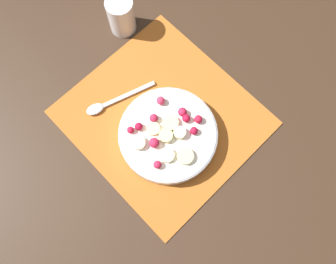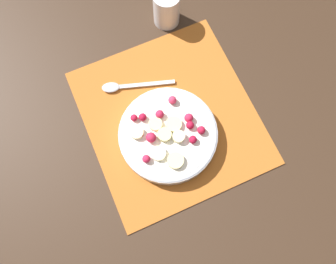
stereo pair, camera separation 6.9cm
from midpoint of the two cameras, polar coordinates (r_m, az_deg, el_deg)
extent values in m
plane|color=#382619|center=(0.75, 3.03, 2.15)|extent=(3.00, 3.00, 0.00)
cube|color=#B26023|center=(0.75, 3.04, 2.22)|extent=(0.40, 0.37, 0.01)
cylinder|color=silver|center=(0.71, 2.72, -1.06)|extent=(0.21, 0.21, 0.03)
torus|color=silver|center=(0.70, 2.77, -0.78)|extent=(0.21, 0.21, 0.01)
cylinder|color=white|center=(0.70, 2.79, -0.68)|extent=(0.19, 0.19, 0.00)
cylinder|color=#F4EAB7|center=(0.69, 4.70, -1.30)|extent=(0.03, 0.03, 0.01)
cylinder|color=beige|center=(0.70, 0.58, 0.91)|extent=(0.04, 0.04, 0.01)
cylinder|color=beige|center=(0.68, 4.19, -5.50)|extent=(0.04, 0.04, 0.01)
cylinder|color=beige|center=(0.69, 2.22, -0.97)|extent=(0.04, 0.04, 0.01)
cylinder|color=beige|center=(0.69, -2.66, -0.59)|extent=(0.04, 0.04, 0.01)
cylinder|color=beige|center=(0.70, 3.82, 0.86)|extent=(0.04, 0.04, 0.01)
cylinder|color=#F4EAB7|center=(0.68, 1.23, -4.26)|extent=(0.04, 0.04, 0.01)
sphere|color=red|center=(0.70, 8.61, -0.15)|extent=(0.02, 0.02, 0.02)
sphere|color=#D12347|center=(0.70, 1.32, 2.64)|extent=(0.02, 0.02, 0.02)
sphere|color=#B21433|center=(0.70, 6.67, 0.71)|extent=(0.02, 0.02, 0.02)
sphere|color=#D12347|center=(0.67, -0.92, -5.21)|extent=(0.02, 0.02, 0.02)
sphere|color=#D12347|center=(0.68, -0.13, -1.45)|extent=(0.02, 0.02, 0.02)
sphere|color=#B21433|center=(0.69, 7.18, -1.80)|extent=(0.02, 0.02, 0.02)
sphere|color=#DB3356|center=(0.71, 3.52, 5.11)|extent=(0.02, 0.02, 0.02)
sphere|color=red|center=(0.70, -3.19, 2.01)|extent=(0.02, 0.02, 0.02)
sphere|color=#B21433|center=(0.70, -1.67, 2.13)|extent=(0.02, 0.02, 0.02)
sphere|color=#D12347|center=(0.70, 6.42, 2.00)|extent=(0.02, 0.02, 0.02)
cube|color=silver|center=(0.77, -1.17, 7.90)|extent=(0.05, 0.13, 0.00)
ellipsoid|color=silver|center=(0.77, -7.46, 7.30)|extent=(0.04, 0.05, 0.01)
cylinder|color=white|center=(0.83, 2.25, 20.42)|extent=(0.06, 0.06, 0.09)
camera|label=1|loc=(0.03, -87.10, 9.78)|focal=35.00mm
camera|label=2|loc=(0.03, 92.90, -9.78)|focal=35.00mm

